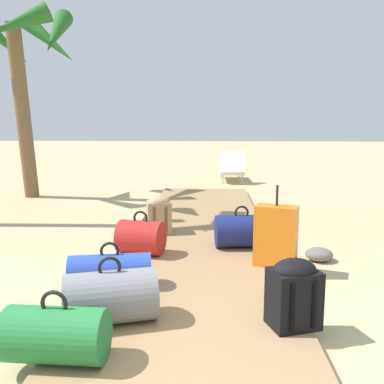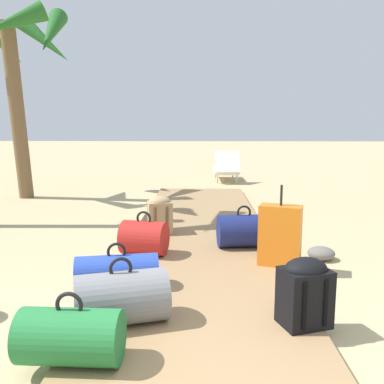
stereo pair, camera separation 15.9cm
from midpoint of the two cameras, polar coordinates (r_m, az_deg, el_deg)
ground_plane at (r=4.84m, az=1.68°, el=-8.60°), size 60.00×60.00×0.00m
boardwalk at (r=5.54m, az=1.84°, el=-5.85°), size 1.73×7.39×0.08m
duffel_bag_blue at (r=3.75m, az=-9.76°, el=-10.44°), size 0.74×0.42×0.41m
duffel_bag_red at (r=4.62m, az=-5.92°, el=-6.10°), size 0.54×0.46×0.48m
backpack_tan at (r=5.45m, az=-3.64°, el=-2.92°), size 0.35×0.32×0.49m
duffel_bag_grey at (r=3.13m, az=-9.45°, el=-13.78°), size 0.72×0.55×0.49m
duffel_bag_navy at (r=4.88m, az=7.59°, el=-5.25°), size 0.62×0.43×0.48m
duffel_bag_green at (r=2.74m, az=-16.24°, el=-17.97°), size 0.61×0.35×0.44m
suitcase_orange at (r=4.29m, az=12.28°, el=-5.82°), size 0.45×0.33×0.81m
backpack_black at (r=3.10m, az=15.06°, el=-12.81°), size 0.39×0.34×0.49m
palm_tree_far_left at (r=9.03m, az=-21.56°, el=17.18°), size 2.20×2.22×3.74m
lounge_chair at (r=10.88m, az=5.76°, el=3.16°), size 0.63×1.54×0.80m
rock_right_mid at (r=4.88m, az=17.66°, el=-8.01°), size 0.33×0.32×0.14m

